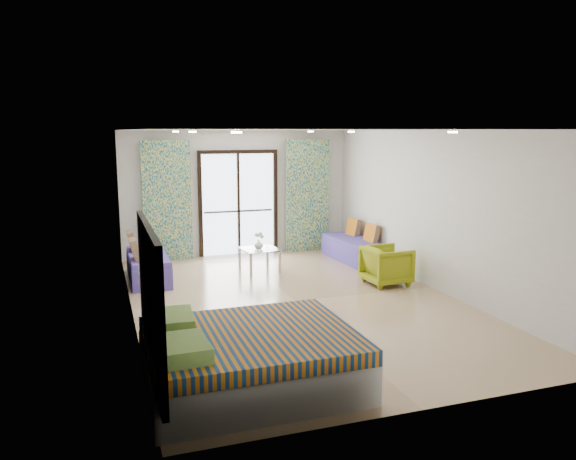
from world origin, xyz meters
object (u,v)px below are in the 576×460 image
object	(u,v)px
bed	(248,358)
daybed_right	(353,248)
daybed_left	(147,265)
coffee_table	(259,251)
armchair	(387,263)

from	to	relation	value
bed	daybed_right	bearing A→B (deg)	54.48
daybed_left	daybed_right	xyz separation A→B (m)	(4.23, 0.22, -0.01)
bed	daybed_left	bearing A→B (deg)	97.52
bed	coffee_table	bearing A→B (deg)	72.78
daybed_left	bed	bearing A→B (deg)	-82.66
daybed_right	coffee_table	size ratio (longest dim) A/B	2.16
daybed_left	coffee_table	bearing A→B (deg)	-1.87
armchair	coffee_table	bearing A→B (deg)	46.76
daybed_left	armchair	world-z (taller)	daybed_left
coffee_table	armchair	xyz separation A→B (m)	(1.88, -1.61, -0.03)
bed	coffee_table	size ratio (longest dim) A/B	2.78
coffee_table	bed	bearing A→B (deg)	-107.22
coffee_table	daybed_right	bearing A→B (deg)	7.62
bed	armchair	size ratio (longest dim) A/B	2.92
daybed_left	daybed_right	size ratio (longest dim) A/B	1.02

